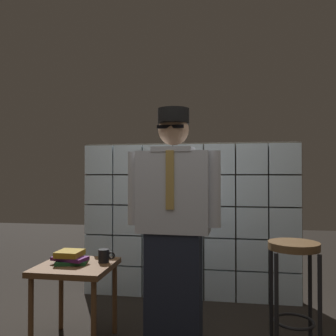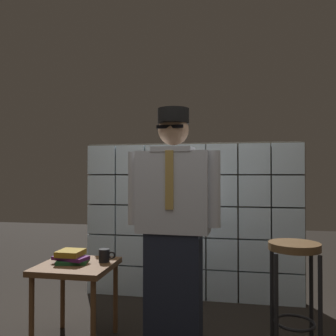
# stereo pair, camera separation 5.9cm
# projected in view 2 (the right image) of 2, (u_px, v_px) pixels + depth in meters

# --- Properties ---
(glass_block_wall) EXTENTS (2.16, 0.10, 1.55)m
(glass_block_wall) POSITION_uv_depth(u_px,v_px,m) (191.00, 221.00, 3.49)
(glass_block_wall) COLOR silver
(glass_block_wall) RESTS_ON ground
(standing_person) EXTENTS (0.67, 0.29, 1.68)m
(standing_person) POSITION_uv_depth(u_px,v_px,m) (173.00, 223.00, 2.50)
(standing_person) COLOR #1E2333
(standing_person) RESTS_ON ground
(bar_stool) EXTENTS (0.34, 0.34, 0.76)m
(bar_stool) POSITION_uv_depth(u_px,v_px,m) (294.00, 272.00, 2.37)
(bar_stool) COLOR brown
(bar_stool) RESTS_ON ground
(side_table) EXTENTS (0.52, 0.52, 0.57)m
(side_table) POSITION_uv_depth(u_px,v_px,m) (77.00, 274.00, 2.56)
(side_table) COLOR brown
(side_table) RESTS_ON ground
(book_stack) EXTENTS (0.27, 0.23, 0.09)m
(book_stack) POSITION_uv_depth(u_px,v_px,m) (71.00, 257.00, 2.59)
(book_stack) COLOR #1E592D
(book_stack) RESTS_ON side_table
(coffee_mug) EXTENTS (0.13, 0.08, 0.09)m
(coffee_mug) POSITION_uv_depth(u_px,v_px,m) (105.00, 255.00, 2.61)
(coffee_mug) COLOR black
(coffee_mug) RESTS_ON side_table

